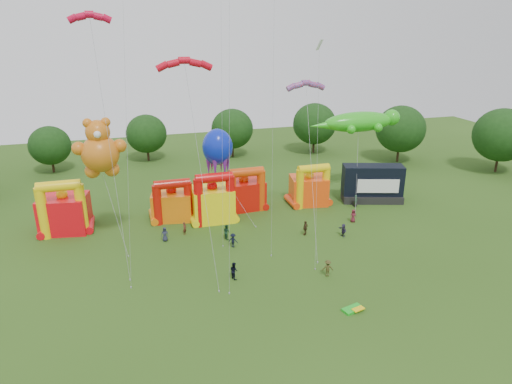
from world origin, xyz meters
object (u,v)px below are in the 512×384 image
object	(u,v)px
stage_trailer	(372,184)
teddy_bear_kite	(107,178)
spectator_4	(305,228)
octopus_kite	(229,179)
bouncy_castle_2	(213,202)
bouncy_castle_0	(64,211)
spectator_0	(165,234)
gecko_kite	(358,157)

from	to	relation	value
stage_trailer	teddy_bear_kite	world-z (taller)	teddy_bear_kite
stage_trailer	spectator_4	world-z (taller)	stage_trailer
spectator_4	octopus_kite	bearing A→B (deg)	-80.11
teddy_bear_kite	bouncy_castle_2	bearing A→B (deg)	17.23
bouncy_castle_2	bouncy_castle_0	bearing A→B (deg)	174.03
octopus_kite	spectator_0	distance (m)	11.21
stage_trailer	octopus_kite	world-z (taller)	octopus_kite
bouncy_castle_2	spectator_4	xyz separation A→B (m)	(10.21, -7.80, -1.75)
bouncy_castle_0	spectator_4	bearing A→B (deg)	-18.59
teddy_bear_kite	bouncy_castle_0	bearing A→B (deg)	134.23
spectator_0	bouncy_castle_0	bearing A→B (deg)	159.36
stage_trailer	teddy_bear_kite	bearing A→B (deg)	-173.09
bouncy_castle_0	spectator_0	xyz separation A→B (m)	(11.84, -6.47, -1.84)
gecko_kite	octopus_kite	size ratio (longest dim) A/B	1.19
stage_trailer	spectator_4	size ratio (longest dim) A/B	4.93
bouncy_castle_2	gecko_kite	xyz separation A→B (m)	(22.15, 1.64, 4.03)
stage_trailer	spectator_0	distance (m)	31.77
spectator_0	bouncy_castle_2	bearing A→B (deg)	40.87
stage_trailer	spectator_0	world-z (taller)	stage_trailer
gecko_kite	teddy_bear_kite	bearing A→B (deg)	-170.84
stage_trailer	spectator_4	xyz separation A→B (m)	(-14.13, -8.30, -1.73)
gecko_kite	spectator_0	distance (m)	30.34
octopus_kite	spectator_0	size ratio (longest dim) A/B	6.84
bouncy_castle_2	spectator_0	distance (m)	8.50
stage_trailer	spectator_4	bearing A→B (deg)	-149.58
bouncy_castle_2	octopus_kite	distance (m)	3.88
teddy_bear_kite	gecko_kite	distance (m)	35.63
spectator_0	stage_trailer	bearing A→B (deg)	17.11
stage_trailer	octopus_kite	xyz separation A→B (m)	(-22.13, -0.93, 3.18)
teddy_bear_kite	gecko_kite	size ratio (longest dim) A/B	1.04
bouncy_castle_2	teddy_bear_kite	bearing A→B (deg)	-162.77
bouncy_castle_0	gecko_kite	world-z (taller)	gecko_kite
teddy_bear_kite	gecko_kite	world-z (taller)	teddy_bear_kite
bouncy_castle_0	spectator_0	distance (m)	13.62
stage_trailer	gecko_kite	distance (m)	4.74
spectator_4	bouncy_castle_0	bearing A→B (deg)	-56.07
spectator_4	stage_trailer	bearing A→B (deg)	172.94
bouncy_castle_0	spectator_4	distance (m)	30.68
bouncy_castle_2	stage_trailer	world-z (taller)	bouncy_castle_2
bouncy_castle_0	spectator_4	size ratio (longest dim) A/B	3.83
bouncy_castle_0	stage_trailer	bearing A→B (deg)	-1.95
bouncy_castle_0	octopus_kite	world-z (taller)	octopus_kite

